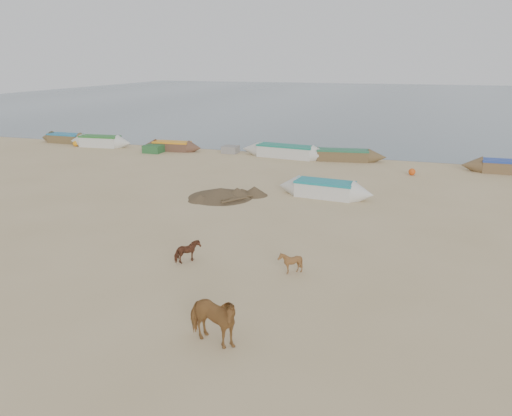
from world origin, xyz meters
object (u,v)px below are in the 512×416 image
Objects in this scene: calf_right at (188,252)px; near_canoe at (325,189)px; calf_front at (290,262)px; cow_adult at (212,319)px.

near_canoe reaches higher than calf_right.
calf_front is 0.15× the size of near_canoe.
calf_right is 0.15× the size of near_canoe.
cow_adult is 0.33× the size of near_canoe.
cow_adult is at bearing -4.95° from calf_front.
near_canoe is (3.01, 10.57, 0.03)m from calf_right.
calf_right is at bearing 47.08° from cow_adult.
near_canoe is at bearing -3.85° from calf_right.
near_canoe reaches higher than calf_front.
calf_right is (-3.01, 4.77, -0.32)m from cow_adult.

